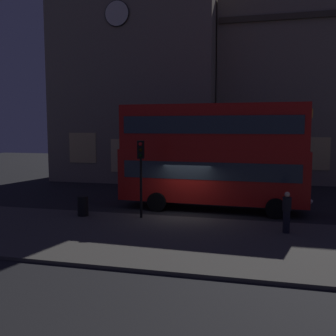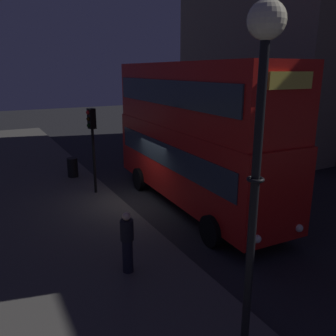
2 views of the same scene
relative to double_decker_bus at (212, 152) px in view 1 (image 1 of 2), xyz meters
The scene contains 8 objects.
ground_plane 3.78m from the double_decker_bus, 122.06° to the right, with size 80.00×80.00×0.00m, color #232326.
sidewalk_slab 6.85m from the double_decker_bus, 100.72° to the right, with size 44.00×7.14×0.12m, color #4C4944.
building_with_clock 15.81m from the double_decker_bus, 122.82° to the left, with size 13.29×8.87×19.48m.
building_plain_facade 15.91m from the double_decker_bus, 65.93° to the left, with size 14.64×7.62×14.47m.
double_decker_bus is the anchor object (origin of this frame).
traffic_light_near_kerb 4.35m from the double_decker_bus, 133.23° to the right, with size 0.36×0.39×3.69m.
pedestrian 5.98m from the double_decker_bus, 49.68° to the right, with size 0.35×0.35×1.70m.
litter_bin 7.25m from the double_decker_bus, 149.62° to the right, with size 0.52×0.52×0.96m, color black.
Camera 1 is at (3.75, -18.66, 4.44)m, focal length 41.34 mm.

